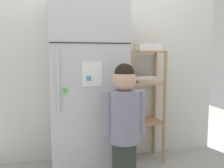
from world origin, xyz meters
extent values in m
plane|color=#999993|center=(0.00, 0.00, 0.00)|extent=(6.00, 6.00, 0.00)
cube|color=silver|center=(0.00, 0.36, 1.15)|extent=(2.70, 0.03, 2.30)
cube|color=silver|center=(-0.23, 0.02, 0.90)|extent=(0.72, 0.61, 1.80)
cube|color=black|center=(-0.23, -0.29, 1.29)|extent=(0.70, 0.01, 0.01)
cylinder|color=silver|center=(-0.52, -0.31, 0.96)|extent=(0.02, 0.02, 0.55)
cube|color=white|center=(-0.23, -0.29, 1.02)|extent=(0.18, 0.01, 0.22)
cube|color=#4A0BD1|center=(-0.11, -0.29, 0.85)|extent=(0.03, 0.01, 0.03)
cube|color=#46D322|center=(-0.46, -0.29, 0.88)|extent=(0.04, 0.01, 0.04)
cube|color=#44B6E7|center=(-0.12, -0.29, 0.81)|extent=(0.03, 0.02, 0.03)
cube|color=#3698C2|center=(-0.26, -0.29, 0.98)|extent=(0.04, 0.01, 0.04)
cube|color=#6934D8|center=(0.00, -0.29, 0.47)|extent=(0.03, 0.01, 0.03)
cube|color=#333B35|center=(0.01, -0.49, 0.23)|extent=(0.18, 0.11, 0.46)
cylinder|color=gray|center=(0.01, -0.49, 0.67)|extent=(0.26, 0.26, 0.43)
sphere|color=gray|center=(0.01, -0.41, 0.88)|extent=(0.11, 0.11, 0.11)
sphere|color=tan|center=(0.01, -0.49, 0.98)|extent=(0.20, 0.20, 0.20)
sphere|color=black|center=(0.01, -0.49, 1.03)|extent=(0.17, 0.17, 0.17)
cylinder|color=gray|center=(-0.13, -0.49, 0.71)|extent=(0.07, 0.07, 0.37)
cylinder|color=gray|center=(0.16, -0.49, 0.71)|extent=(0.07, 0.07, 0.37)
cylinder|color=tan|center=(0.22, 0.02, 0.61)|extent=(0.04, 0.04, 1.23)
cylinder|color=tan|center=(0.60, 0.02, 0.61)|extent=(0.04, 0.04, 1.23)
cylinder|color=tan|center=(0.22, 0.31, 0.61)|extent=(0.04, 0.04, 1.23)
cylinder|color=tan|center=(0.60, 0.31, 0.61)|extent=(0.04, 0.04, 1.23)
cube|color=tan|center=(0.41, 0.17, 1.22)|extent=(0.40, 0.30, 0.02)
cube|color=tan|center=(0.41, 0.17, 0.87)|extent=(0.40, 0.30, 0.02)
cube|color=tan|center=(0.41, 0.17, 0.43)|extent=(0.40, 0.30, 0.02)
cube|color=white|center=(0.44, 0.19, 0.90)|extent=(0.23, 0.18, 0.03)
cube|color=white|center=(0.41, 0.17, 0.93)|extent=(0.23, 0.18, 0.03)
cylinder|color=#2D384C|center=(0.34, 0.17, 0.47)|extent=(0.14, 0.14, 0.05)
cube|color=white|center=(0.45, 0.15, 1.23)|extent=(0.26, 0.18, 0.01)
cube|color=white|center=(0.45, 0.06, 1.27)|extent=(0.26, 0.01, 0.08)
cube|color=white|center=(0.45, 0.23, 1.27)|extent=(0.26, 0.01, 0.08)
cube|color=white|center=(0.32, 0.15, 1.27)|extent=(0.01, 0.18, 0.08)
cube|color=white|center=(0.57, 0.15, 1.27)|extent=(0.01, 0.18, 0.08)
sphere|color=red|center=(0.44, 0.17, 1.27)|extent=(0.07, 0.07, 0.07)
sphere|color=red|center=(0.48, 0.13, 1.27)|extent=(0.08, 0.08, 0.08)
camera|label=1|loc=(-0.50, -2.45, 1.17)|focal=39.81mm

